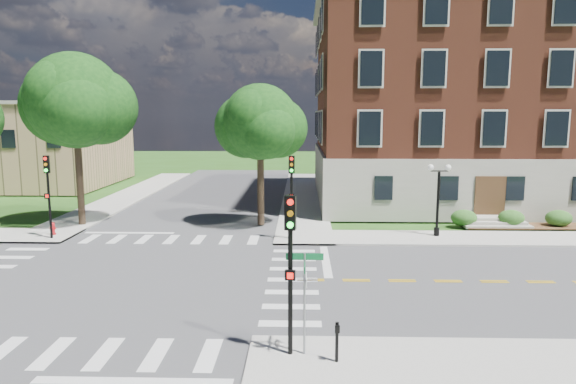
{
  "coord_description": "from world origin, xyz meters",
  "views": [
    {
      "loc": [
        7.58,
        -21.72,
        7.21
      ],
      "look_at": [
        6.87,
        4.82,
        3.2
      ],
      "focal_mm": 32.0,
      "sensor_mm": 36.0,
      "label": 1
    }
  ],
  "objects_px": {
    "fire_hydrant": "(53,229)",
    "traffic_signal_ne": "(292,186)",
    "traffic_signal_nw": "(48,186)",
    "twin_lamp_west": "(438,196)",
    "street_sign_pole": "(305,283)",
    "push_button_post": "(337,340)",
    "traffic_signal_se": "(290,255)"
  },
  "relations": [
    {
      "from": "fire_hydrant",
      "to": "traffic_signal_ne",
      "type": "bearing_deg",
      "value": -2.39
    },
    {
      "from": "traffic_signal_nw",
      "to": "twin_lamp_west",
      "type": "relative_size",
      "value": 1.13
    },
    {
      "from": "traffic_signal_nw",
      "to": "fire_hydrant",
      "type": "relative_size",
      "value": 6.4
    },
    {
      "from": "street_sign_pole",
      "to": "twin_lamp_west",
      "type": "bearing_deg",
      "value": 62.82
    },
    {
      "from": "twin_lamp_west",
      "to": "push_button_post",
      "type": "relative_size",
      "value": 3.53
    },
    {
      "from": "traffic_signal_se",
      "to": "traffic_signal_ne",
      "type": "xyz_separation_m",
      "value": [
        -0.25,
        14.47,
        0.0
      ]
    },
    {
      "from": "traffic_signal_nw",
      "to": "twin_lamp_west",
      "type": "height_order",
      "value": "traffic_signal_nw"
    },
    {
      "from": "street_sign_pole",
      "to": "push_button_post",
      "type": "bearing_deg",
      "value": -28.53
    },
    {
      "from": "traffic_signal_se",
      "to": "traffic_signal_nw",
      "type": "bearing_deg",
      "value": 134.97
    },
    {
      "from": "traffic_signal_ne",
      "to": "fire_hydrant",
      "type": "bearing_deg",
      "value": 177.61
    },
    {
      "from": "traffic_signal_nw",
      "to": "push_button_post",
      "type": "xyz_separation_m",
      "value": [
        15.55,
        -14.68,
        -2.39
      ]
    },
    {
      "from": "traffic_signal_se",
      "to": "twin_lamp_west",
      "type": "xyz_separation_m",
      "value": [
        8.32,
        15.4,
        -0.66
      ]
    },
    {
      "from": "twin_lamp_west",
      "to": "push_button_post",
      "type": "xyz_separation_m",
      "value": [
        -6.96,
        -15.87,
        -1.73
      ]
    },
    {
      "from": "traffic_signal_ne",
      "to": "fire_hydrant",
      "type": "distance_m",
      "value": 14.52
    },
    {
      "from": "street_sign_pole",
      "to": "fire_hydrant",
      "type": "bearing_deg",
      "value": 134.81
    },
    {
      "from": "twin_lamp_west",
      "to": "fire_hydrant",
      "type": "height_order",
      "value": "twin_lamp_west"
    },
    {
      "from": "twin_lamp_west",
      "to": "street_sign_pole",
      "type": "relative_size",
      "value": 1.36
    },
    {
      "from": "twin_lamp_west",
      "to": "street_sign_pole",
      "type": "height_order",
      "value": "twin_lamp_west"
    },
    {
      "from": "push_button_post",
      "to": "twin_lamp_west",
      "type": "bearing_deg",
      "value": 66.31
    },
    {
      "from": "traffic_signal_nw",
      "to": "street_sign_pole",
      "type": "xyz_separation_m",
      "value": [
        14.62,
        -14.18,
        -0.88
      ]
    },
    {
      "from": "street_sign_pole",
      "to": "fire_hydrant",
      "type": "xyz_separation_m",
      "value": [
        -14.94,
        15.03,
        -1.84
      ]
    },
    {
      "from": "traffic_signal_ne",
      "to": "traffic_signal_nw",
      "type": "distance_m",
      "value": 13.94
    },
    {
      "from": "traffic_signal_se",
      "to": "push_button_post",
      "type": "bearing_deg",
      "value": -19.3
    },
    {
      "from": "street_sign_pole",
      "to": "fire_hydrant",
      "type": "height_order",
      "value": "street_sign_pole"
    },
    {
      "from": "fire_hydrant",
      "to": "push_button_post",
      "type": "bearing_deg",
      "value": -44.4
    },
    {
      "from": "traffic_signal_nw",
      "to": "street_sign_pole",
      "type": "relative_size",
      "value": 1.55
    },
    {
      "from": "traffic_signal_nw",
      "to": "fire_hydrant",
      "type": "distance_m",
      "value": 2.87
    },
    {
      "from": "traffic_signal_se",
      "to": "street_sign_pole",
      "type": "relative_size",
      "value": 1.55
    },
    {
      "from": "traffic_signal_ne",
      "to": "traffic_signal_nw",
      "type": "height_order",
      "value": "same"
    },
    {
      "from": "traffic_signal_nw",
      "to": "traffic_signal_se",
      "type": "bearing_deg",
      "value": -45.03
    },
    {
      "from": "traffic_signal_se",
      "to": "push_button_post",
      "type": "xyz_separation_m",
      "value": [
        1.35,
        -0.47,
        -2.39
      ]
    },
    {
      "from": "street_sign_pole",
      "to": "push_button_post",
      "type": "distance_m",
      "value": 1.84
    }
  ]
}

